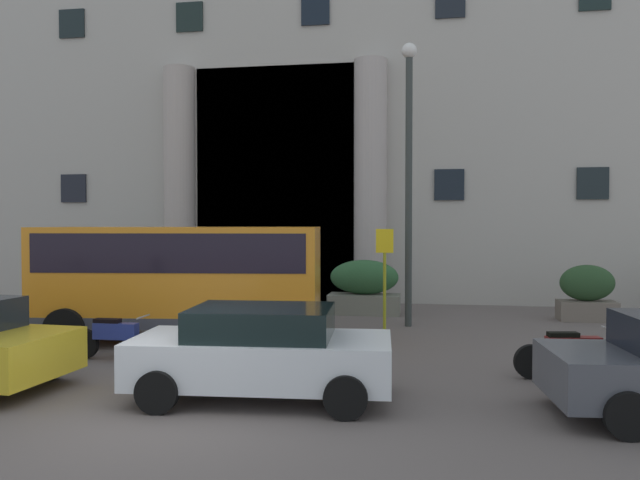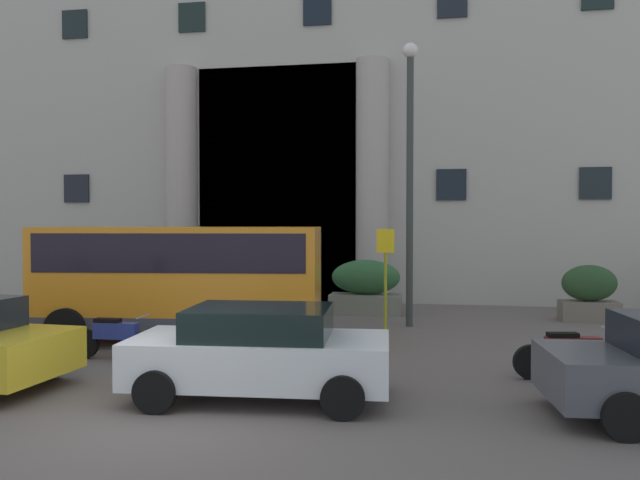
{
  "view_description": "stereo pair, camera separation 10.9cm",
  "coord_description": "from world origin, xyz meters",
  "px_view_note": "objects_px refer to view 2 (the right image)",
  "views": [
    {
      "loc": [
        3.61,
        -8.05,
        2.73
      ],
      "look_at": [
        1.46,
        5.05,
        2.36
      ],
      "focal_mm": 34.94,
      "sensor_mm": 36.0,
      "label": 1
    },
    {
      "loc": [
        3.71,
        -8.03,
        2.73
      ],
      "look_at": [
        1.46,
        5.05,
        2.36
      ],
      "focal_mm": 34.94,
      "sensor_mm": 36.0,
      "label": 2
    }
  ],
  "objects_px": {
    "parked_compact_extra": "(260,351)",
    "motorcycle_far_end": "(114,337)",
    "hedge_planter_far_west": "(106,285)",
    "lamppost_plaza_centre": "(410,162)",
    "orange_minibus": "(182,273)",
    "bus_stop_sign": "(385,268)",
    "hedge_planter_far_east": "(366,288)",
    "hedge_planter_entrance_left": "(589,294)",
    "motorcycle_near_kerb": "(570,353)",
    "hedge_planter_entrance_right": "(244,290)"
  },
  "relations": [
    {
      "from": "bus_stop_sign",
      "to": "lamppost_plaza_centre",
      "type": "bearing_deg",
      "value": 52.99
    },
    {
      "from": "parked_compact_extra",
      "to": "motorcycle_far_end",
      "type": "bearing_deg",
      "value": 145.41
    },
    {
      "from": "bus_stop_sign",
      "to": "parked_compact_extra",
      "type": "distance_m",
      "value": 6.65
    },
    {
      "from": "hedge_planter_far_west",
      "to": "parked_compact_extra",
      "type": "xyz_separation_m",
      "value": [
        7.8,
        -9.5,
        0.04
      ]
    },
    {
      "from": "parked_compact_extra",
      "to": "motorcycle_near_kerb",
      "type": "xyz_separation_m",
      "value": [
        5.0,
        2.05,
        -0.28
      ]
    },
    {
      "from": "motorcycle_far_end",
      "to": "motorcycle_near_kerb",
      "type": "distance_m",
      "value": 8.59
    },
    {
      "from": "hedge_planter_far_west",
      "to": "hedge_planter_entrance_left",
      "type": "relative_size",
      "value": 1.25
    },
    {
      "from": "parked_compact_extra",
      "to": "motorcycle_far_end",
      "type": "relative_size",
      "value": 2.05
    },
    {
      "from": "motorcycle_far_end",
      "to": "hedge_planter_far_east",
      "type": "bearing_deg",
      "value": 58.71
    },
    {
      "from": "hedge_planter_entrance_left",
      "to": "lamppost_plaza_centre",
      "type": "distance_m",
      "value": 6.28
    },
    {
      "from": "orange_minibus",
      "to": "motorcycle_far_end",
      "type": "distance_m",
      "value": 2.46
    },
    {
      "from": "hedge_planter_far_east",
      "to": "hedge_planter_far_west",
      "type": "xyz_separation_m",
      "value": [
        -8.54,
        0.31,
        -0.08
      ]
    },
    {
      "from": "lamppost_plaza_centre",
      "to": "parked_compact_extra",
      "type": "bearing_deg",
      "value": -106.18
    },
    {
      "from": "bus_stop_sign",
      "to": "parked_compact_extra",
      "type": "height_order",
      "value": "bus_stop_sign"
    },
    {
      "from": "parked_compact_extra",
      "to": "bus_stop_sign",
      "type": "bearing_deg",
      "value": 73.22
    },
    {
      "from": "hedge_planter_far_east",
      "to": "orange_minibus",
      "type": "bearing_deg",
      "value": -127.34
    },
    {
      "from": "bus_stop_sign",
      "to": "motorcycle_far_end",
      "type": "xyz_separation_m",
      "value": [
        -5.1,
        -4.26,
        -1.14
      ]
    },
    {
      "from": "bus_stop_sign",
      "to": "parked_compact_extra",
      "type": "relative_size",
      "value": 0.63
    },
    {
      "from": "hedge_planter_entrance_right",
      "to": "hedge_planter_far_west",
      "type": "bearing_deg",
      "value": 172.78
    },
    {
      "from": "bus_stop_sign",
      "to": "hedge_planter_entrance_right",
      "type": "height_order",
      "value": "bus_stop_sign"
    },
    {
      "from": "motorcycle_near_kerb",
      "to": "parked_compact_extra",
      "type": "bearing_deg",
      "value": -166.27
    },
    {
      "from": "motorcycle_near_kerb",
      "to": "hedge_planter_entrance_right",
      "type": "bearing_deg",
      "value": 130.68
    },
    {
      "from": "hedge_planter_far_west",
      "to": "hedge_planter_entrance_left",
      "type": "xyz_separation_m",
      "value": [
        14.77,
        -0.6,
        0.05
      ]
    },
    {
      "from": "hedge_planter_entrance_right",
      "to": "hedge_planter_far_west",
      "type": "height_order",
      "value": "hedge_planter_far_west"
    },
    {
      "from": "hedge_planter_far_east",
      "to": "hedge_planter_far_west",
      "type": "height_order",
      "value": "hedge_planter_far_east"
    },
    {
      "from": "bus_stop_sign",
      "to": "hedge_planter_far_east",
      "type": "height_order",
      "value": "bus_stop_sign"
    },
    {
      "from": "bus_stop_sign",
      "to": "hedge_planter_far_west",
      "type": "relative_size",
      "value": 1.31
    },
    {
      "from": "hedge_planter_entrance_right",
      "to": "parked_compact_extra",
      "type": "height_order",
      "value": "parked_compact_extra"
    },
    {
      "from": "hedge_planter_far_west",
      "to": "lamppost_plaza_centre",
      "type": "relative_size",
      "value": 0.26
    },
    {
      "from": "bus_stop_sign",
      "to": "hedge_planter_far_west",
      "type": "height_order",
      "value": "bus_stop_sign"
    },
    {
      "from": "orange_minibus",
      "to": "parked_compact_extra",
      "type": "bearing_deg",
      "value": -61.22
    },
    {
      "from": "bus_stop_sign",
      "to": "hedge_planter_far_west",
      "type": "xyz_separation_m",
      "value": [
        -9.31,
        3.08,
        -0.89
      ]
    },
    {
      "from": "bus_stop_sign",
      "to": "parked_compact_extra",
      "type": "bearing_deg",
      "value": -103.21
    },
    {
      "from": "hedge_planter_far_west",
      "to": "parked_compact_extra",
      "type": "distance_m",
      "value": 12.29
    },
    {
      "from": "hedge_planter_entrance_right",
      "to": "parked_compact_extra",
      "type": "relative_size",
      "value": 0.45
    },
    {
      "from": "hedge_planter_entrance_left",
      "to": "bus_stop_sign",
      "type": "bearing_deg",
      "value": -155.57
    },
    {
      "from": "parked_compact_extra",
      "to": "orange_minibus",
      "type": "bearing_deg",
      "value": 121.67
    },
    {
      "from": "hedge_planter_entrance_right",
      "to": "motorcycle_near_kerb",
      "type": "bearing_deg",
      "value": -40.77
    },
    {
      "from": "hedge_planter_entrance_left",
      "to": "motorcycle_far_end",
      "type": "distance_m",
      "value": 12.53
    },
    {
      "from": "hedge_planter_far_west",
      "to": "parked_compact_extra",
      "type": "bearing_deg",
      "value": -50.58
    },
    {
      "from": "orange_minibus",
      "to": "hedge_planter_far_east",
      "type": "xyz_separation_m",
      "value": [
        3.75,
        4.92,
        -0.8
      ]
    },
    {
      "from": "hedge_planter_entrance_right",
      "to": "hedge_planter_far_west",
      "type": "relative_size",
      "value": 0.93
    },
    {
      "from": "hedge_planter_entrance_right",
      "to": "hedge_planter_far_east",
      "type": "distance_m",
      "value": 3.68
    },
    {
      "from": "hedge_planter_far_west",
      "to": "hedge_planter_far_east",
      "type": "bearing_deg",
      "value": -2.05
    },
    {
      "from": "hedge_planter_entrance_left",
      "to": "motorcycle_near_kerb",
      "type": "xyz_separation_m",
      "value": [
        -1.96,
        -6.85,
        -0.29
      ]
    },
    {
      "from": "hedge_planter_far_east",
      "to": "parked_compact_extra",
      "type": "bearing_deg",
      "value": -94.59
    },
    {
      "from": "orange_minibus",
      "to": "hedge_planter_entrance_left",
      "type": "bearing_deg",
      "value": 18.42
    },
    {
      "from": "hedge_planter_entrance_left",
      "to": "lamppost_plaza_centre",
      "type": "xyz_separation_m",
      "value": [
        -4.88,
        -1.71,
        3.57
      ]
    },
    {
      "from": "parked_compact_extra",
      "to": "lamppost_plaza_centre",
      "type": "xyz_separation_m",
      "value": [
        2.08,
        7.18,
        3.59
      ]
    },
    {
      "from": "orange_minibus",
      "to": "hedge_planter_entrance_left",
      "type": "relative_size",
      "value": 4.18
    }
  ]
}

